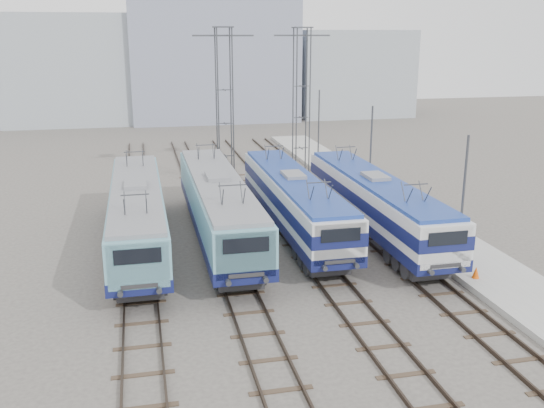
{
  "coord_description": "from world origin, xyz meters",
  "views": [
    {
      "loc": [
        -6.4,
        -23.34,
        11.56
      ],
      "look_at": [
        0.32,
        7.0,
        2.78
      ],
      "focal_mm": 40.0,
      "sensor_mm": 36.0,
      "label": 1
    }
  ],
  "objects_px": {
    "locomotive_center_left": "(218,204)",
    "catenary_tower_east": "(301,97)",
    "locomotive_far_right": "(375,201)",
    "mast_rear": "(319,131)",
    "mast_front": "(462,207)",
    "catenary_tower_west": "(225,101)",
    "mast_mid": "(370,159)",
    "safety_cone": "(476,272)",
    "locomotive_center_right": "(294,199)",
    "locomotive_far_left": "(137,212)"
  },
  "relations": [
    {
      "from": "locomotive_center_right",
      "to": "catenary_tower_west",
      "type": "bearing_deg",
      "value": 100.44
    },
    {
      "from": "locomotive_far_right",
      "to": "mast_front",
      "type": "bearing_deg",
      "value": -73.71
    },
    {
      "from": "locomotive_far_right",
      "to": "mast_front",
      "type": "distance_m",
      "value": 6.72
    },
    {
      "from": "mast_front",
      "to": "safety_cone",
      "type": "xyz_separation_m",
      "value": [
        0.31,
        -1.21,
        -2.92
      ]
    },
    {
      "from": "catenary_tower_east",
      "to": "mast_front",
      "type": "xyz_separation_m",
      "value": [
        2.1,
        -22.0,
        -3.14
      ]
    },
    {
      "from": "locomotive_center_right",
      "to": "mast_mid",
      "type": "relative_size",
      "value": 2.46
    },
    {
      "from": "catenary_tower_west",
      "to": "catenary_tower_east",
      "type": "relative_size",
      "value": 1.0
    },
    {
      "from": "locomotive_far_left",
      "to": "locomotive_center_right",
      "type": "height_order",
      "value": "locomotive_far_left"
    },
    {
      "from": "mast_mid",
      "to": "locomotive_center_right",
      "type": "bearing_deg",
      "value": -146.46
    },
    {
      "from": "locomotive_far_left",
      "to": "locomotive_center_left",
      "type": "bearing_deg",
      "value": 4.96
    },
    {
      "from": "catenary_tower_west",
      "to": "mast_mid",
      "type": "distance_m",
      "value": 12.16
    },
    {
      "from": "mast_rear",
      "to": "locomotive_far_right",
      "type": "bearing_deg",
      "value": -95.98
    },
    {
      "from": "locomotive_far_left",
      "to": "catenary_tower_east",
      "type": "distance_m",
      "value": 20.49
    },
    {
      "from": "locomotive_far_right",
      "to": "mast_front",
      "type": "height_order",
      "value": "mast_front"
    },
    {
      "from": "locomotive_far_left",
      "to": "catenary_tower_west",
      "type": "relative_size",
      "value": 1.47
    },
    {
      "from": "catenary_tower_west",
      "to": "locomotive_far_left",
      "type": "bearing_deg",
      "value": -117.47
    },
    {
      "from": "safety_cone",
      "to": "mast_front",
      "type": "bearing_deg",
      "value": 104.14
    },
    {
      "from": "locomotive_center_right",
      "to": "mast_mid",
      "type": "distance_m",
      "value": 7.73
    },
    {
      "from": "locomotive_far_right",
      "to": "catenary_tower_east",
      "type": "distance_m",
      "value": 16.29
    },
    {
      "from": "locomotive_far_right",
      "to": "mast_rear",
      "type": "xyz_separation_m",
      "value": [
        1.85,
        17.67,
        1.28
      ]
    },
    {
      "from": "locomotive_far_left",
      "to": "safety_cone",
      "type": "height_order",
      "value": "locomotive_far_left"
    },
    {
      "from": "locomotive_far_left",
      "to": "mast_front",
      "type": "distance_m",
      "value": 16.93
    },
    {
      "from": "locomotive_far_left",
      "to": "locomotive_center_left",
      "type": "distance_m",
      "value": 4.52
    },
    {
      "from": "catenary_tower_east",
      "to": "mast_front",
      "type": "bearing_deg",
      "value": -84.55
    },
    {
      "from": "locomotive_far_right",
      "to": "mast_front",
      "type": "relative_size",
      "value": 2.48
    },
    {
      "from": "locomotive_center_left",
      "to": "catenary_tower_east",
      "type": "relative_size",
      "value": 1.52
    },
    {
      "from": "catenary_tower_east",
      "to": "mast_rear",
      "type": "relative_size",
      "value": 1.71
    },
    {
      "from": "locomotive_center_right",
      "to": "mast_mid",
      "type": "height_order",
      "value": "mast_mid"
    },
    {
      "from": "catenary_tower_west",
      "to": "mast_rear",
      "type": "bearing_deg",
      "value": 24.94
    },
    {
      "from": "locomotive_far_left",
      "to": "safety_cone",
      "type": "distance_m",
      "value": 17.76
    },
    {
      "from": "locomotive_far_left",
      "to": "locomotive_center_left",
      "type": "relative_size",
      "value": 0.97
    },
    {
      "from": "locomotive_center_left",
      "to": "locomotive_center_right",
      "type": "distance_m",
      "value": 4.52
    },
    {
      "from": "mast_rear",
      "to": "mast_mid",
      "type": "bearing_deg",
      "value": -90.0
    },
    {
      "from": "mast_rear",
      "to": "locomotive_center_left",
      "type": "bearing_deg",
      "value": -123.19
    },
    {
      "from": "mast_mid",
      "to": "mast_rear",
      "type": "relative_size",
      "value": 1.0
    },
    {
      "from": "mast_front",
      "to": "safety_cone",
      "type": "bearing_deg",
      "value": -75.86
    },
    {
      "from": "locomotive_center_right",
      "to": "safety_cone",
      "type": "bearing_deg",
      "value": -53.52
    },
    {
      "from": "mast_front",
      "to": "safety_cone",
      "type": "relative_size",
      "value": 12.33
    },
    {
      "from": "locomotive_center_left",
      "to": "mast_front",
      "type": "bearing_deg",
      "value": -34.33
    },
    {
      "from": "catenary_tower_west",
      "to": "locomotive_center_left",
      "type": "bearing_deg",
      "value": -100.13
    },
    {
      "from": "catenary_tower_east",
      "to": "mast_rear",
      "type": "bearing_deg",
      "value": 43.6
    },
    {
      "from": "locomotive_center_right",
      "to": "locomotive_center_left",
      "type": "bearing_deg",
      "value": -175.18
    },
    {
      "from": "mast_front",
      "to": "mast_rear",
      "type": "bearing_deg",
      "value": 90.0
    },
    {
      "from": "catenary_tower_west",
      "to": "mast_mid",
      "type": "relative_size",
      "value": 1.71
    },
    {
      "from": "locomotive_far_right",
      "to": "safety_cone",
      "type": "bearing_deg",
      "value": -74.05
    },
    {
      "from": "locomotive_far_right",
      "to": "mast_rear",
      "type": "height_order",
      "value": "mast_rear"
    },
    {
      "from": "locomotive_far_left",
      "to": "mast_front",
      "type": "height_order",
      "value": "mast_front"
    },
    {
      "from": "locomotive_center_right",
      "to": "catenary_tower_east",
      "type": "distance_m",
      "value": 15.48
    },
    {
      "from": "mast_mid",
      "to": "mast_rear",
      "type": "distance_m",
      "value": 12.0
    },
    {
      "from": "catenary_tower_west",
      "to": "locomotive_far_right",
      "type": "bearing_deg",
      "value": -63.72
    }
  ]
}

